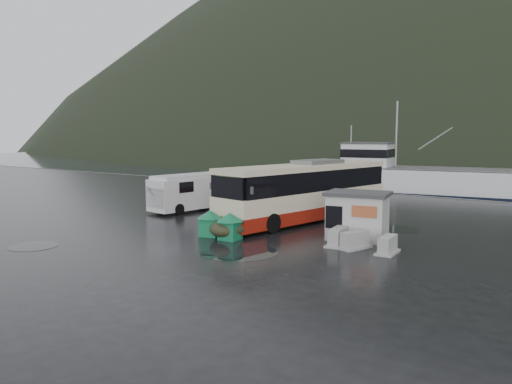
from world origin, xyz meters
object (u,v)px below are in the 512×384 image
Objects in this scene: jersey_barrier_a at (355,248)px; jersey_barrier_b at (338,245)px; white_van at (191,210)px; waste_bin_right at (210,236)px; jersey_barrier_c at (387,253)px; ticket_kiosk at (357,239)px; fishing_trawler at (423,186)px; coach_bus at (306,220)px; waste_bin_left at (230,240)px; dome_tent at (230,237)px.

jersey_barrier_b is at bearing 172.28° from jersey_barrier_a.
waste_bin_right is (6.49, -5.57, 0.00)m from white_van.
jersey_barrier_c is at bearing -1.53° from jersey_barrier_a.
ticket_kiosk is 1.97× the size of jersey_barrier_c.
jersey_barrier_c is (2.29, -1.98, 0.00)m from ticket_kiosk.
fishing_trawler is at bearing 87.57° from waste_bin_right.
white_van is at bearing 163.52° from jersey_barrier_b.
coach_bus reaches higher than waste_bin_left.
coach_bus is 9.68× the size of waste_bin_right.
coach_bus reaches higher than ticket_kiosk.
coach_bus reaches higher than jersey_barrier_b.
ticket_kiosk is (4.65, -3.09, 0.00)m from coach_bus.
jersey_barrier_b is (4.53, -4.91, 0.00)m from coach_bus.
fishing_trawler is (0.30, 30.12, 0.00)m from dome_tent.
waste_bin_right is 7.28m from jersey_barrier_a.
jersey_barrier_b is 29.07m from fishing_trawler.
fishing_trawler is (-7.32, 28.82, 0.00)m from jersey_barrier_c.
jersey_barrier_a is (13.57, -3.87, 0.00)m from white_van.
white_van is at bearing -161.76° from coach_bus.
jersey_barrier_a is (5.72, 1.80, 0.00)m from waste_bin_left.
jersey_barrier_a is (6.09, 1.35, 0.00)m from dome_tent.
waste_bin_right is 0.83× the size of jersey_barrier_a.
waste_bin_right is at bearing -169.10° from jersey_barrier_c.
dome_tent reaches higher than jersey_barrier_b.
ticket_kiosk is 3.03m from jersey_barrier_c.
coach_bus is 2.15× the size of white_van.
dome_tent is at bearing -170.28° from jersey_barrier_c.
jersey_barrier_a is (7.08, 1.70, 0.00)m from waste_bin_right.
jersey_barrier_a is 0.07× the size of fishing_trawler.
coach_bus is 7.67× the size of jersey_barrier_b.
ticket_kiosk is 0.12× the size of fishing_trawler.
white_van is 4.48× the size of waste_bin_left.
jersey_barrier_a is at bearing -8.96° from white_van.
coach_bus is 9.62× the size of waste_bin_left.
coach_bus is at bearing 143.85° from jersey_barrier_c.
waste_bin_left is at bearing -4.11° from waste_bin_right.
waste_bin_left is 0.84× the size of jersey_barrier_a.
waste_bin_left is at bearing -158.36° from jersey_barrier_b.
coach_bus is 6.42m from dome_tent.
jersey_barrier_a is at bearing 13.50° from waste_bin_right.
waste_bin_right is 7.30m from ticket_kiosk.
jersey_barrier_c is (2.42, -0.16, 0.00)m from jersey_barrier_b.
ticket_kiosk is 27.30m from fishing_trawler.
coach_bus reaches higher than dome_tent.
waste_bin_right is at bearing 175.89° from waste_bin_left.
jersey_barrier_c is at bearing -84.79° from fishing_trawler.
jersey_barrier_a is (0.76, -1.94, 0.00)m from ticket_kiosk.
jersey_barrier_a is 0.89m from jersey_barrier_b.
dome_tent reaches higher than jersey_barrier_a.
white_van reaches higher than jersey_barrier_a.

